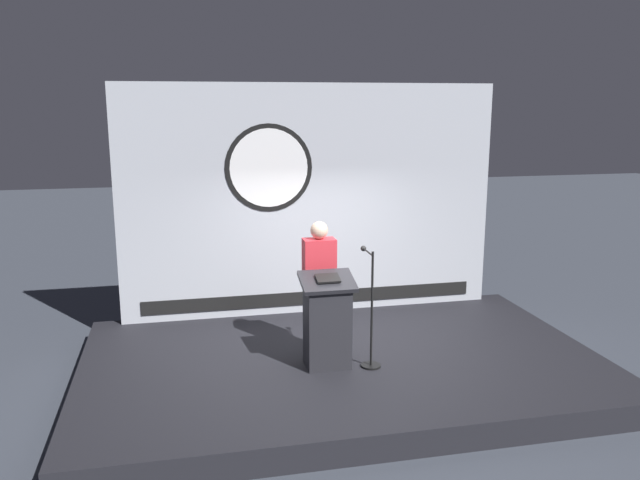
# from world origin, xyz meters

# --- Properties ---
(ground_plane) EXTENTS (40.00, 40.00, 0.00)m
(ground_plane) POSITION_xyz_m (0.00, 0.00, 0.00)
(ground_plane) COLOR #383D47
(stage_platform) EXTENTS (6.40, 4.00, 0.30)m
(stage_platform) POSITION_xyz_m (0.00, 0.00, 0.15)
(stage_platform) COLOR black
(stage_platform) RESTS_ON ground
(banner_display) EXTENTS (5.59, 0.12, 3.40)m
(banner_display) POSITION_xyz_m (-0.02, 1.85, 1.99)
(banner_display) COLOR #B2B7C1
(banner_display) RESTS_ON stage_platform
(podium) EXTENTS (0.64, 0.50, 1.15)m
(podium) POSITION_xyz_m (-0.25, -0.25, 0.85)
(podium) COLOR #26262B
(podium) RESTS_ON stage_platform
(speaker_person) EXTENTS (0.40, 0.26, 1.69)m
(speaker_person) POSITION_xyz_m (-0.24, 0.23, 1.16)
(speaker_person) COLOR black
(speaker_person) RESTS_ON stage_platform
(microphone_stand) EXTENTS (0.24, 0.54, 1.43)m
(microphone_stand) POSITION_xyz_m (0.26, -0.35, 0.80)
(microphone_stand) COLOR black
(microphone_stand) RESTS_ON stage_platform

